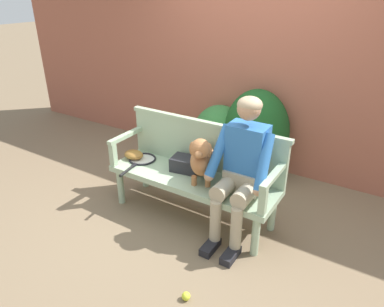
% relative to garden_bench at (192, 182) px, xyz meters
% --- Properties ---
extents(ground_plane, '(40.00, 40.00, 0.00)m').
position_rel_garden_bench_xyz_m(ground_plane, '(0.00, 0.00, -0.39)').
color(ground_plane, '#7A664C').
extents(brick_garden_fence, '(8.00, 0.30, 2.33)m').
position_rel_garden_bench_xyz_m(brick_garden_fence, '(0.00, 1.55, 0.78)').
color(brick_garden_fence, '#9E5642').
rests_on(brick_garden_fence, ground).
extents(hedge_bush_mid_right, '(0.72, 0.61, 0.77)m').
position_rel_garden_bench_xyz_m(hedge_bush_mid_right, '(-0.34, 1.23, -0.00)').
color(hedge_bush_mid_right, '#337538').
rests_on(hedge_bush_mid_right, ground).
extents(hedge_bush_mid_left, '(0.75, 0.67, 0.61)m').
position_rel_garden_bench_xyz_m(hedge_bush_mid_left, '(-0.01, 1.22, -0.09)').
color(hedge_bush_mid_left, '#1E5B23').
rests_on(hedge_bush_mid_left, ground).
extents(hedge_bush_far_right, '(0.79, 0.69, 1.06)m').
position_rel_garden_bench_xyz_m(hedge_bush_far_right, '(0.16, 1.21, 0.14)').
color(hedge_bush_far_right, '#194C1E').
rests_on(hedge_bush_far_right, ground).
extents(garden_bench, '(1.70, 0.53, 0.45)m').
position_rel_garden_bench_xyz_m(garden_bench, '(0.00, 0.00, 0.00)').
color(garden_bench, '#9EB793').
rests_on(garden_bench, ground).
extents(bench_backrest, '(1.74, 0.06, 0.50)m').
position_rel_garden_bench_xyz_m(bench_backrest, '(0.00, 0.23, 0.31)').
color(bench_backrest, '#9EB793').
rests_on(bench_backrest, garden_bench).
extents(bench_armrest_left_end, '(0.06, 0.53, 0.28)m').
position_rel_garden_bench_xyz_m(bench_armrest_left_end, '(-0.81, -0.09, 0.26)').
color(bench_armrest_left_end, '#9EB793').
rests_on(bench_armrest_left_end, garden_bench).
extents(bench_armrest_right_end, '(0.06, 0.53, 0.28)m').
position_rel_garden_bench_xyz_m(bench_armrest_right_end, '(0.81, -0.09, 0.26)').
color(bench_armrest_right_end, '#9EB793').
rests_on(bench_armrest_right_end, garden_bench).
extents(person_seated, '(0.56, 0.66, 1.32)m').
position_rel_garden_bench_xyz_m(person_seated, '(0.52, -0.02, 0.33)').
color(person_seated, black).
rests_on(person_seated, ground).
extents(dog_on_bench, '(0.34, 0.49, 0.49)m').
position_rel_garden_bench_xyz_m(dog_on_bench, '(0.14, -0.04, 0.30)').
color(dog_on_bench, '#AD7042').
rests_on(dog_on_bench, garden_bench).
extents(tennis_racket, '(0.33, 0.58, 0.03)m').
position_rel_garden_bench_xyz_m(tennis_racket, '(-0.64, 0.00, 0.07)').
color(tennis_racket, black).
rests_on(tennis_racket, garden_bench).
extents(baseball_glove, '(0.22, 0.17, 0.09)m').
position_rel_garden_bench_xyz_m(baseball_glove, '(-0.74, 0.01, 0.10)').
color(baseball_glove, '#9E6B2D').
rests_on(baseball_glove, garden_bench).
extents(sports_bag, '(0.31, 0.24, 0.14)m').
position_rel_garden_bench_xyz_m(sports_bag, '(-0.12, 0.08, 0.13)').
color(sports_bag, '#232328').
rests_on(sports_bag, garden_bench).
extents(tennis_ball, '(0.07, 0.07, 0.07)m').
position_rel_garden_bench_xyz_m(tennis_ball, '(0.53, -0.94, -0.36)').
color(tennis_ball, '#CCDB33').
rests_on(tennis_ball, ground).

